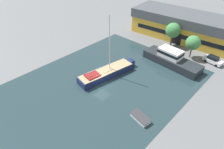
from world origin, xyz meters
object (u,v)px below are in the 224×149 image
object	(u,v)px
warehouse_building	(185,26)
parked_car	(213,60)
small_dinghy	(140,118)
motor_cruiser	(171,59)
sailboat_moored	(107,73)
quay_tree_near_building	(193,43)
quay_tree_by_water	(173,30)

from	to	relation	value
warehouse_building	parked_car	size ratio (longest dim) A/B	6.71
small_dinghy	motor_cruiser	bearing A→B (deg)	25.74
warehouse_building	sailboat_moored	distance (m)	27.52
quay_tree_near_building	parked_car	distance (m)	5.74
quay_tree_by_water	motor_cruiser	bearing A→B (deg)	-60.02
parked_car	quay_tree_by_water	bearing A→B (deg)	-87.70
warehouse_building	parked_car	xyz separation A→B (m)	(11.00, -7.60, -2.59)
quay_tree_near_building	small_dinghy	distance (m)	23.84
sailboat_moored	small_dinghy	world-z (taller)	sailboat_moored
quay_tree_by_water	sailboat_moored	xyz separation A→B (m)	(-2.48, -20.91, -3.29)
quay_tree_by_water	parked_car	distance (m)	11.74
parked_car	quay_tree_near_building	bearing A→B (deg)	-70.05
quay_tree_near_building	small_dinghy	xyz separation A→B (m)	(3.15, -23.40, -3.30)
warehouse_building	quay_tree_near_building	world-z (taller)	warehouse_building
quay_tree_by_water	small_dinghy	bearing A→B (deg)	-69.72
motor_cruiser	warehouse_building	bearing A→B (deg)	20.88
quay_tree_near_building	quay_tree_by_water	xyz separation A→B (m)	(-6.32, 2.22, 0.42)
motor_cruiser	small_dinghy	size ratio (longest dim) A/B	3.77
quay_tree_near_building	small_dinghy	bearing A→B (deg)	-82.33
warehouse_building	sailboat_moored	bearing A→B (deg)	-100.80
motor_cruiser	quay_tree_near_building	bearing A→B (deg)	-12.56
sailboat_moored	small_dinghy	bearing A→B (deg)	-11.96
warehouse_building	small_dinghy	size ratio (longest dim) A/B	8.28
quay_tree_near_building	sailboat_moored	world-z (taller)	sailboat_moored
quay_tree_by_water	sailboat_moored	distance (m)	21.31
quay_tree_near_building	parked_car	bearing A→B (deg)	11.33
quay_tree_near_building	motor_cruiser	size ratio (longest dim) A/B	0.40
quay_tree_by_water	small_dinghy	xyz separation A→B (m)	(9.47, -25.62, -3.73)
quay_tree_near_building	motor_cruiser	bearing A→B (deg)	-106.39
sailboat_moored	warehouse_building	bearing A→B (deg)	93.93
warehouse_building	parked_car	bearing A→B (deg)	-39.80
warehouse_building	quay_tree_near_building	xyz separation A→B (m)	(6.11, -8.58, 0.24)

